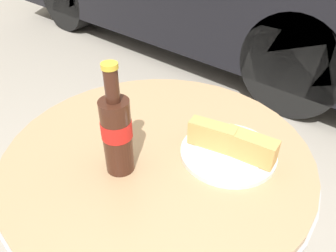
{
  "coord_description": "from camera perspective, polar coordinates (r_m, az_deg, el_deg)",
  "views": [
    {
      "loc": [
        0.42,
        -0.43,
        1.22
      ],
      "look_at": [
        0.0,
        0.04,
        0.77
      ],
      "focal_mm": 35.0,
      "sensor_mm": 36.0,
      "label": 1
    }
  ],
  "objects": [
    {
      "name": "bistro_table",
      "position": [
        0.89,
        -1.59,
        -11.97
      ],
      "size": [
        0.74,
        0.74,
        0.72
      ],
      "color": "#B7B7BC",
      "rests_on": "ground_plane"
    },
    {
      "name": "cola_bottle_left",
      "position": [
        0.68,
        -8.9,
        -1.02
      ],
      "size": [
        0.06,
        0.06,
        0.25
      ],
      "color": "#3D1E14",
      "rests_on": "bistro_table"
    },
    {
      "name": "lunch_plate_near",
      "position": [
        0.76,
        10.73,
        -3.71
      ],
      "size": [
        0.22,
        0.22,
        0.07
      ],
      "color": "white",
      "rests_on": "bistro_table"
    }
  ]
}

